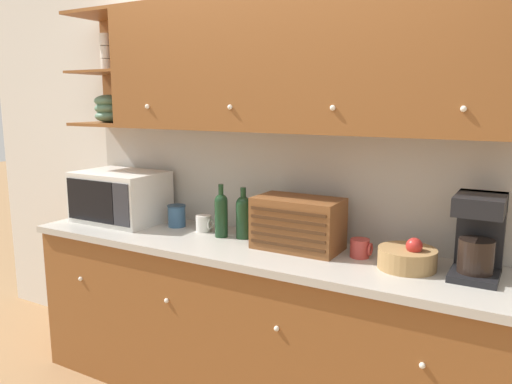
# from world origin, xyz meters

# --- Properties ---
(ground_plane) EXTENTS (24.00, 24.00, 0.00)m
(ground_plane) POSITION_xyz_m (0.00, 0.00, 0.00)
(ground_plane) COLOR #9E754C
(wall_back) EXTENTS (5.08, 0.06, 2.60)m
(wall_back) POSITION_xyz_m (0.00, 0.03, 1.30)
(wall_back) COLOR silver
(wall_back) RESTS_ON ground_plane
(counter_unit) EXTENTS (2.70, 0.62, 0.94)m
(counter_unit) POSITION_xyz_m (0.00, -0.29, 0.47)
(counter_unit) COLOR brown
(counter_unit) RESTS_ON ground_plane
(backsplash_panel) EXTENTS (2.68, 0.01, 0.61)m
(backsplash_panel) POSITION_xyz_m (0.00, -0.01, 1.24)
(backsplash_panel) COLOR #B7B2A8
(backsplash_panel) RESTS_ON counter_unit
(upper_cabinets) EXTENTS (2.68, 0.36, 0.71)m
(upper_cabinets) POSITION_xyz_m (0.16, -0.17, 1.90)
(upper_cabinets) COLOR brown
(upper_cabinets) RESTS_ON backsplash_panel
(microwave) EXTENTS (0.56, 0.40, 0.32)m
(microwave) POSITION_xyz_m (-0.99, -0.25, 1.10)
(microwave) COLOR silver
(microwave) RESTS_ON counter_unit
(storage_canister) EXTENTS (0.11, 0.11, 0.14)m
(storage_canister) POSITION_xyz_m (-0.58, -0.18, 1.01)
(storage_canister) COLOR #33567A
(storage_canister) RESTS_ON counter_unit
(mug) EXTENTS (0.10, 0.09, 0.10)m
(mug) POSITION_xyz_m (-0.37, -0.19, 0.99)
(mug) COLOR silver
(mug) RESTS_ON counter_unit
(second_wine_bottle) EXTENTS (0.08, 0.08, 0.31)m
(second_wine_bottle) POSITION_xyz_m (-0.21, -0.24, 1.08)
(second_wine_bottle) COLOR #19381E
(second_wine_bottle) RESTS_ON counter_unit
(wine_bottle) EXTENTS (0.08, 0.08, 0.29)m
(wine_bottle) POSITION_xyz_m (-0.08, -0.20, 1.07)
(wine_bottle) COLOR #19381E
(wine_bottle) RESTS_ON counter_unit
(bread_box) EXTENTS (0.45, 0.26, 0.27)m
(bread_box) POSITION_xyz_m (0.27, -0.24, 1.07)
(bread_box) COLOR brown
(bread_box) RESTS_ON counter_unit
(mug_blue_second) EXTENTS (0.11, 0.10, 0.09)m
(mug_blue_second) POSITION_xyz_m (0.61, -0.21, 0.98)
(mug_blue_second) COLOR #B73D38
(mug_blue_second) RESTS_ON counter_unit
(fruit_basket) EXTENTS (0.27, 0.27, 0.16)m
(fruit_basket) POSITION_xyz_m (0.85, -0.27, 0.99)
(fruit_basket) COLOR #A87F4C
(fruit_basket) RESTS_ON counter_unit
(coffee_maker) EXTENTS (0.20, 0.27, 0.37)m
(coffee_maker) POSITION_xyz_m (1.14, -0.21, 1.13)
(coffee_maker) COLOR black
(coffee_maker) RESTS_ON counter_unit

